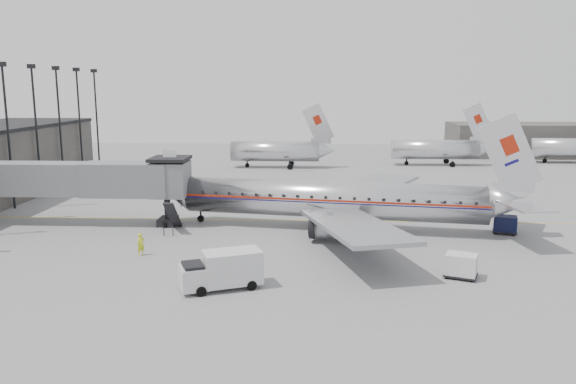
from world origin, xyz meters
name	(u,v)px	position (x,y,z in m)	size (l,w,h in m)	color
ground	(263,236)	(0.00, 0.00, 0.00)	(160.00, 160.00, 0.00)	slate
hangar	(533,140)	(45.00, 60.00, 3.00)	(30.00, 12.00, 6.00)	#3C3936
apron_line	(300,220)	(3.00, 6.00, 0.01)	(0.15, 60.00, 0.01)	gold
jet_bridge	(88,180)	(-16.66, 3.67, 4.18)	(21.00, 6.20, 7.10)	#58595C
floodlight_masts	(23,128)	(-27.50, 13.00, 8.36)	(0.90, 42.25, 15.25)	black
distant_aircraft_near	(276,150)	(-1.79, 42.00, 2.73)	(16.39, 3.20, 10.26)	silver
distant_aircraft_mid	(436,149)	(24.21, 46.00, 2.73)	(16.39, 3.20, 10.26)	silver
distant_aircraft_far	(574,147)	(48.21, 50.00, 2.73)	(16.39, 3.20, 10.26)	silver
airliner	(340,200)	(6.67, 2.89, 2.70)	(33.76, 31.06, 10.73)	silver
service_van	(222,269)	(-1.43, -12.86, 1.27)	(5.51, 3.79, 2.42)	silver
baggage_cart_navy	(505,224)	(21.20, 2.00, 0.84)	(2.36, 2.03, 1.58)	black
baggage_cart_white	(461,265)	(14.37, -10.00, 0.88)	(2.55, 2.27, 1.65)	#BEBEC0
ramp_worker	(141,244)	(-8.85, -6.00, 0.87)	(0.64, 0.42, 1.74)	#C8DD1A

